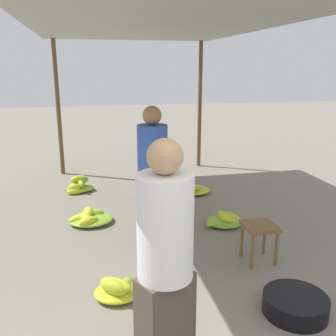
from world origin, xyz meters
name	(u,v)px	position (x,y,z in m)	size (l,w,h in m)	color
canopy_post_back_left	(58,109)	(-1.41, 6.36, 1.28)	(0.08, 0.08, 2.56)	brown
canopy_post_back_right	(200,106)	(1.41, 6.36, 1.28)	(0.08, 0.08, 2.56)	brown
canopy_tarp	(163,18)	(0.00, 3.33, 2.58)	(3.22, 6.46, 0.04)	#9EA399
vendor_foreground	(165,263)	(-0.49, 0.97, 0.86)	(0.47, 0.47, 1.65)	#4C4238
stool	(259,232)	(0.83, 2.30, 0.34)	(0.34, 0.34, 0.43)	brown
basin_black	(295,304)	(0.74, 1.39, 0.08)	(0.55, 0.55, 0.16)	black
banana_pile_left_0	(79,185)	(-1.09, 5.16, 0.10)	(0.46, 0.43, 0.28)	#CDD628
banana_pile_left_1	(120,289)	(-0.70, 1.95, 0.08)	(0.50, 0.40, 0.22)	#96C031
banana_pile_left_2	(89,218)	(-0.94, 3.75, 0.07)	(0.61, 0.53, 0.18)	yellow
banana_pile_right_0	(225,220)	(0.83, 3.28, 0.07)	(0.57, 0.43, 0.19)	yellow
banana_pile_right_1	(193,189)	(0.79, 4.66, 0.07)	(0.51, 0.53, 0.19)	#9CC330
crate_near	(156,204)	(0.01, 3.94, 0.12)	(0.44, 0.44, 0.23)	#9E7A4C
shopper_walking_mid	(153,174)	(-0.19, 3.01, 0.85)	(0.37, 0.36, 1.64)	#2D2D33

